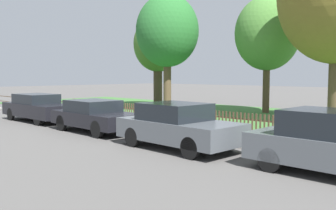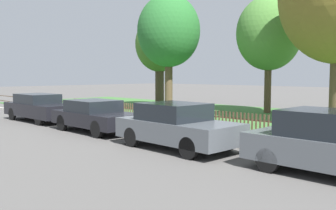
{
  "view_description": "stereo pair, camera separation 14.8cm",
  "coord_description": "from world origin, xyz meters",
  "views": [
    {
      "loc": [
        12.7,
        -9.78,
        2.28
      ],
      "look_at": [
        2.54,
        0.72,
        1.1
      ],
      "focal_mm": 40.0,
      "sensor_mm": 36.0,
      "label": 1
    },
    {
      "loc": [
        12.8,
        -9.68,
        2.28
      ],
      "look_at": [
        2.54,
        0.72,
        1.1
      ],
      "focal_mm": 40.0,
      "sensor_mm": 36.0,
      "label": 2
    }
  ],
  "objects": [
    {
      "name": "tree_mid_park",
      "position": [
        1.38,
        10.38,
        4.71
      ],
      "size": [
        3.82,
        3.82,
        6.93
      ],
      "color": "brown",
      "rests_on": "ground"
    },
    {
      "name": "parked_car_navy_estate",
      "position": [
        4.94,
        -1.32,
        0.71
      ],
      "size": [
        4.08,
        1.97,
        1.41
      ],
      "rotation": [
        0.0,
        0.0,
        -0.03
      ],
      "color": "#51565B",
      "rests_on": "ground"
    },
    {
      "name": "parked_car_silver_hatchback",
      "position": [
        -4.6,
        -1.08,
        0.69
      ],
      "size": [
        4.56,
        1.68,
        1.34
      ],
      "rotation": [
        0.0,
        0.0,
        0.0
      ],
      "color": "black",
      "rests_on": "ground"
    },
    {
      "name": "ground_plane",
      "position": [
        0.0,
        0.0,
        0.0
      ],
      "size": [
        120.0,
        120.0,
        0.0
      ],
      "primitive_type": "plane",
      "color": "#565451"
    },
    {
      "name": "kerb_stone",
      "position": [
        0.0,
        0.1,
        0.06
      ],
      "size": [
        37.62,
        0.2,
        0.12
      ],
      "primitive_type": "cube",
      "color": "#B2ADA3",
      "rests_on": "ground"
    },
    {
      "name": "tree_nearest_kerb",
      "position": [
        -6.49,
        9.01,
        4.41
      ],
      "size": [
        3.45,
        3.45,
        6.47
      ],
      "color": "#473828",
      "rests_on": "ground"
    },
    {
      "name": "covered_motorcycle",
      "position": [
        2.59,
        0.82,
        0.72
      ],
      "size": [
        2.02,
        0.8,
        1.18
      ],
      "rotation": [
        0.0,
        0.0,
        0.01
      ],
      "color": "black",
      "rests_on": "ground"
    },
    {
      "name": "parked_car_black_saloon",
      "position": [
        0.26,
        -1.12,
        0.66
      ],
      "size": [
        4.16,
        1.87,
        1.27
      ],
      "rotation": [
        0.0,
        0.0,
        -0.02
      ],
      "color": "black",
      "rests_on": "ground"
    },
    {
      "name": "parked_car_red_compact",
      "position": [
        9.57,
        -1.1,
        0.73
      ],
      "size": [
        3.88,
        1.83,
        1.48
      ],
      "rotation": [
        0.0,
        0.0,
        -0.01
      ],
      "color": "#51565B",
      "rests_on": "ground"
    },
    {
      "name": "park_fence",
      "position": [
        -0.0,
        2.08,
        0.44
      ],
      "size": [
        37.62,
        0.05,
        0.88
      ],
      "color": "brown",
      "rests_on": "ground"
    },
    {
      "name": "tree_behind_motorcycle",
      "position": [
        -3.29,
        6.69,
        4.91
      ],
      "size": [
        3.82,
        3.82,
        7.14
      ],
      "color": "brown",
      "rests_on": "ground"
    },
    {
      "name": "grass_strip",
      "position": [
        0.0,
        7.79,
        0.01
      ],
      "size": [
        37.62,
        11.45,
        0.01
      ],
      "primitive_type": "cube",
      "color": "#3D7033",
      "rests_on": "ground"
    }
  ]
}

